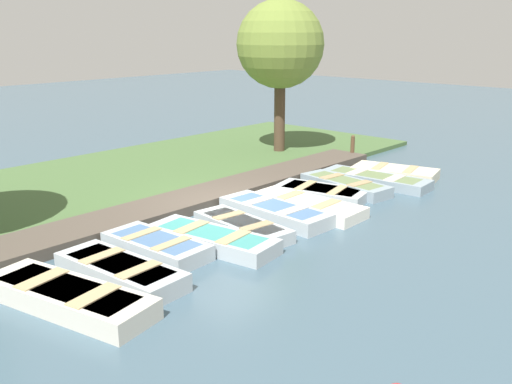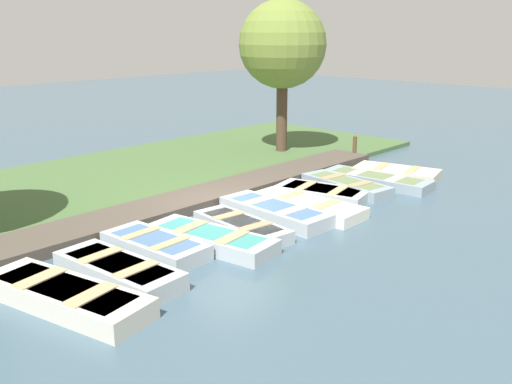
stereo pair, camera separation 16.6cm
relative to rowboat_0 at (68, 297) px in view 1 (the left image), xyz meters
name	(u,v)px [view 1 (the left image)]	position (x,y,z in m)	size (l,w,h in m)	color
ground_plane	(228,213)	(-1.77, 5.86, -0.21)	(80.00, 80.00, 0.00)	#425B6B
shore_bank	(122,179)	(-6.77, 5.86, -0.12)	(8.00, 24.00, 0.17)	#476638
dock_walkway	(196,199)	(-3.07, 5.86, -0.06)	(1.54, 15.91, 0.30)	#51473D
rowboat_0	(68,297)	(0.00, 0.00, 0.00)	(3.70, 1.81, 0.42)	beige
rowboat_1	(120,271)	(-0.27, 1.32, -0.01)	(3.08, 1.29, 0.41)	#B2BCC1
rowboat_2	(156,246)	(-0.86, 2.69, -0.02)	(2.67, 1.26, 0.39)	#B2BCC1
rowboat_3	(212,239)	(-0.27, 3.85, -0.02)	(3.37, 1.53, 0.38)	#B2BCC1
rowboat_4	(242,226)	(-0.38, 4.99, -0.04)	(2.91, 1.27, 0.35)	#B2BCC1
rowboat_5	(275,212)	(-0.51, 6.38, -0.01)	(3.29, 1.26, 0.40)	#B2BCC1
rowboat_6	(306,205)	(-0.29, 7.45, -0.04)	(3.36, 1.32, 0.34)	silver
rowboat_7	(321,192)	(-0.75, 8.80, -0.04)	(2.94, 1.82, 0.34)	#B2BCC1
rowboat_8	(345,185)	(-0.68, 9.96, -0.03)	(3.12, 1.36, 0.36)	#8C9EA8
rowboat_9	(375,179)	(-0.38, 11.26, -0.04)	(3.63, 1.35, 0.34)	#8C9EA8
rowboat_10	(395,172)	(-0.33, 12.44, -0.03)	(2.98, 1.86, 0.37)	beige
mooring_post_far	(352,147)	(-2.92, 13.77, 0.28)	(0.16, 0.16, 0.97)	brown
park_tree_left	(280,45)	(-5.64, 12.62, 4.08)	(3.38, 3.38, 6.02)	#4C3828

